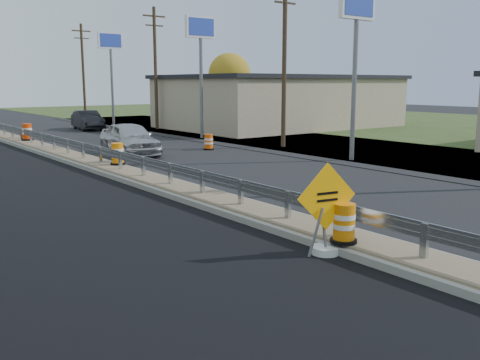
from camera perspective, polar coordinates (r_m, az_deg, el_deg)
ground at (r=17.00m, az=-4.03°, el=-2.12°), size 140.00×140.00×0.00m
grass_verge_far at (r=45.96m, az=21.25°, el=5.09°), size 40.00×120.00×0.03m
median at (r=23.96m, az=-14.62°, el=1.48°), size 1.60×55.00×0.23m
guardrail at (r=24.80m, az=-15.59°, el=3.17°), size 0.10×46.15×0.72m
retail_building_near at (r=45.34m, az=4.29°, el=8.41°), size 18.50×12.50×4.27m
pylon_sign_south at (r=26.02m, az=12.33°, el=16.32°), size 2.20×0.30×7.90m
pylon_sign_mid at (r=35.85m, az=-4.22°, el=14.82°), size 2.20×0.30×7.90m
pylon_sign_north at (r=48.14m, az=-13.64°, el=13.41°), size 2.20×0.30×7.90m
utility_pole_smid at (r=30.81m, az=4.75°, el=12.67°), size 1.90×0.26×9.40m
utility_pole_nmid at (r=43.14m, az=-9.01°, el=11.91°), size 1.90×0.26×9.40m
utility_pole_north at (r=56.77m, az=-16.39°, el=11.21°), size 1.90×0.26×9.40m
tree_far_yellow at (r=59.37m, az=-1.13°, el=11.18°), size 4.62×4.62×6.86m
caution_sign at (r=11.68m, az=9.13°, el=-5.44°), size 1.43×0.61×2.01m
barrel_median_near at (r=11.83m, az=11.04°, el=-4.62°), size 0.59×0.59×0.87m
barrel_median_mid at (r=23.25m, az=-12.93°, el=2.69°), size 0.63×0.63×0.92m
barrel_median_far at (r=34.78m, az=-21.75°, el=4.74°), size 0.69×0.69×1.01m
barrel_shoulder_near at (r=29.68m, az=-3.36°, el=4.04°), size 0.59×0.59×0.86m
barrel_shoulder_far at (r=50.62m, az=-16.18°, el=6.22°), size 0.54×0.54×0.79m
car_silver at (r=28.06m, az=-11.68°, el=4.35°), size 2.49×5.10×1.68m
car_dark_mid at (r=44.06m, az=-15.93°, el=6.16°), size 2.12×4.72×1.50m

